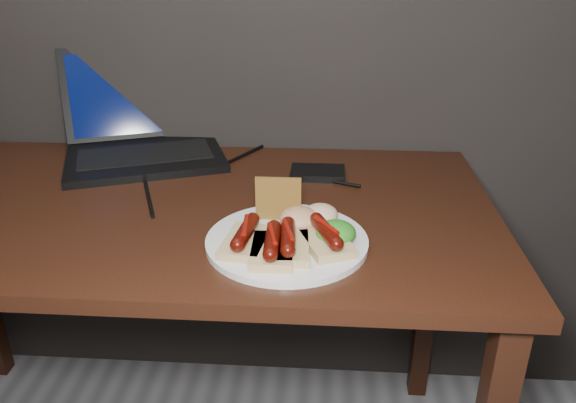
{
  "coord_description": "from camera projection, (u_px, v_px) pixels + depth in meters",
  "views": [
    {
      "loc": [
        0.35,
        0.35,
        1.24
      ],
      "look_at": [
        0.29,
        1.25,
        0.82
      ],
      "focal_mm": 35.0,
      "sensor_mm": 36.0,
      "label": 1
    }
  ],
  "objects": [
    {
      "name": "desk",
      "position": [
        157.0,
        239.0,
        1.2
      ],
      "size": [
        1.4,
        0.7,
        0.75
      ],
      "color": "#36150D",
      "rests_on": "ground"
    },
    {
      "name": "bread_sausage_left",
      "position": [
        246.0,
        238.0,
        0.96
      ],
      "size": [
        0.09,
        0.12,
        0.04
      ],
      "color": "#E0CA84",
      "rests_on": "plate"
    },
    {
      "name": "laptop",
      "position": [
        142.0,
        133.0,
        1.4
      ],
      "size": [
        0.47,
        0.46,
        0.25
      ],
      "color": "black",
      "rests_on": "desk"
    },
    {
      "name": "hard_drive",
      "position": [
        318.0,
        173.0,
        1.28
      ],
      "size": [
        0.12,
        0.08,
        0.02
      ],
      "primitive_type": "cube",
      "rotation": [
        0.0,
        0.0,
        -0.01
      ],
      "color": "black",
      "rests_on": "desk"
    },
    {
      "name": "bread_sausage_right",
      "position": [
        326.0,
        237.0,
        0.96
      ],
      "size": [
        0.11,
        0.13,
        0.04
      ],
      "color": "#E0CA84",
      "rests_on": "plate"
    },
    {
      "name": "plate",
      "position": [
        287.0,
        241.0,
        0.99
      ],
      "size": [
        0.33,
        0.33,
        0.01
      ],
      "primitive_type": "cylinder",
      "rotation": [
        0.0,
        0.0,
        0.14
      ],
      "color": "silver",
      "rests_on": "desk"
    },
    {
      "name": "bread_sausage_center",
      "position": [
        288.0,
        242.0,
        0.94
      ],
      "size": [
        0.08,
        0.12,
        0.04
      ],
      "color": "#E0CA84",
      "rests_on": "plate"
    },
    {
      "name": "salad_greens",
      "position": [
        336.0,
        233.0,
        0.97
      ],
      "size": [
        0.07,
        0.07,
        0.04
      ],
      "primitive_type": "ellipsoid",
      "color": "#156313",
      "rests_on": "plate"
    },
    {
      "name": "salsa_mound",
      "position": [
        299.0,
        219.0,
        1.02
      ],
      "size": [
        0.07,
        0.07,
        0.04
      ],
      "primitive_type": "ellipsoid",
      "color": "#A42E10",
      "rests_on": "plate"
    },
    {
      "name": "bread_sausage_extra",
      "position": [
        272.0,
        246.0,
        0.93
      ],
      "size": [
        0.07,
        0.12,
        0.04
      ],
      "color": "#E0CA84",
      "rests_on": "plate"
    },
    {
      "name": "coleslaw_mound",
      "position": [
        321.0,
        214.0,
        1.04
      ],
      "size": [
        0.06,
        0.06,
        0.04
      ],
      "primitive_type": "ellipsoid",
      "color": "beige",
      "rests_on": "plate"
    },
    {
      "name": "crispbread",
      "position": [
        278.0,
        199.0,
        1.04
      ],
      "size": [
        0.08,
        0.01,
        0.08
      ],
      "primitive_type": "cube",
      "color": "olive",
      "rests_on": "plate"
    },
    {
      "name": "desk_cables",
      "position": [
        160.0,
        178.0,
        1.27
      ],
      "size": [
        0.91,
        0.43,
        0.01
      ],
      "color": "black",
      "rests_on": "desk"
    }
  ]
}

